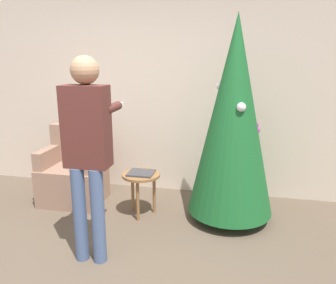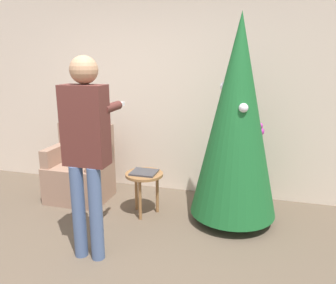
{
  "view_description": "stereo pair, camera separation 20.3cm",
  "coord_description": "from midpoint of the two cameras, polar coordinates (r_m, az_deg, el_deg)",
  "views": [
    {
      "loc": [
        1.12,
        -2.03,
        1.79
      ],
      "look_at": [
        0.5,
        0.95,
        1.01
      ],
      "focal_mm": 35.0,
      "sensor_mm": 36.0,
      "label": 1
    },
    {
      "loc": [
        1.32,
        -1.99,
        1.79
      ],
      "look_at": [
        0.5,
        0.95,
        1.01
      ],
      "focal_mm": 35.0,
      "sensor_mm": 36.0,
      "label": 2
    }
  ],
  "objects": [
    {
      "name": "wall_back",
      "position": [
        4.43,
        -0.47,
        8.67
      ],
      "size": [
        8.0,
        0.06,
        2.7
      ],
      "color": "beige",
      "rests_on": "ground_plane"
    },
    {
      "name": "christmas_tree",
      "position": [
        3.56,
        13.51,
        4.04
      ],
      "size": [
        0.94,
        0.94,
        2.25
      ],
      "color": "brown",
      "rests_on": "ground_plane"
    },
    {
      "name": "armchair",
      "position": [
        4.39,
        -13.69,
        -5.15
      ],
      "size": [
        0.74,
        0.6,
        0.96
      ],
      "color": "#93705B",
      "rests_on": "ground_plane"
    },
    {
      "name": "person_standing",
      "position": [
        2.9,
        -12.15,
        0.12
      ],
      "size": [
        0.41,
        0.57,
        1.82
      ],
      "color": "#475B84",
      "rests_on": "ground_plane"
    },
    {
      "name": "side_stool",
      "position": [
        3.82,
        -2.62,
        -6.54
      ],
      "size": [
        0.44,
        0.44,
        0.51
      ],
      "color": "olive",
      "rests_on": "ground_plane"
    },
    {
      "name": "laptop",
      "position": [
        3.78,
        -2.64,
        -5.31
      ],
      "size": [
        0.29,
        0.26,
        0.02
      ],
      "color": "#38383D",
      "rests_on": "side_stool"
    }
  ]
}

